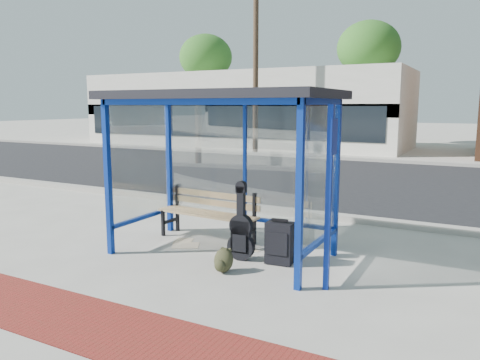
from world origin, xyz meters
The scene contains 19 objects.
ground centered at (0.00, 0.00, 0.00)m, with size 120.00×120.00×0.00m, color #B2ADA0.
brick_paver_strip centered at (0.00, -2.60, 0.01)m, with size 60.00×1.00×0.01m, color maroon.
curb_near centered at (0.00, 2.90, 0.06)m, with size 60.00×0.25×0.12m, color gray.
street_asphalt centered at (0.00, 8.00, 0.00)m, with size 60.00×10.00×0.00m, color black.
curb_far centered at (0.00, 13.10, 0.06)m, with size 60.00×0.25×0.12m, color gray.
far_sidewalk centered at (0.00, 15.00, 0.00)m, with size 60.00×4.00×0.01m, color #B2ADA0.
bus_shelter centered at (0.00, 0.07, 2.07)m, with size 3.30×1.80×2.42m.
storefront_white centered at (-9.00, 17.99, 2.00)m, with size 18.00×6.04×4.00m.
tree_left centered at (-14.00, 22.00, 5.45)m, with size 3.60×3.60×7.03m.
tree_mid centered at (-3.00, 22.00, 5.45)m, with size 3.60×3.60×7.03m.
utility_pole_west centered at (-6.00, 13.40, 4.11)m, with size 1.60×0.24×8.00m.
bench centered at (-0.60, 0.61, 0.48)m, with size 1.81×0.55×0.84m.
guitar_bag centered at (0.37, -0.09, 0.40)m, with size 0.41×0.15×1.09m.
suitcase centered at (0.93, 0.01, 0.30)m, with size 0.39×0.28×0.65m.
backpack centered at (0.40, -0.66, 0.16)m, with size 0.28×0.25×0.33m.
sign_post centered at (1.81, -0.58, 1.25)m, with size 0.09×0.28×2.22m.
newspaper_a centered at (-0.90, 0.29, 0.00)m, with size 0.36×0.28×0.01m, color white.
newspaper_b centered at (-0.73, 0.10, 0.00)m, with size 0.42×0.33×0.01m, color white.
newspaper_c centered at (0.20, 0.39, 0.00)m, with size 0.40×0.32×0.01m, color white.
Camera 1 is at (3.41, -5.85, 2.21)m, focal length 35.00 mm.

